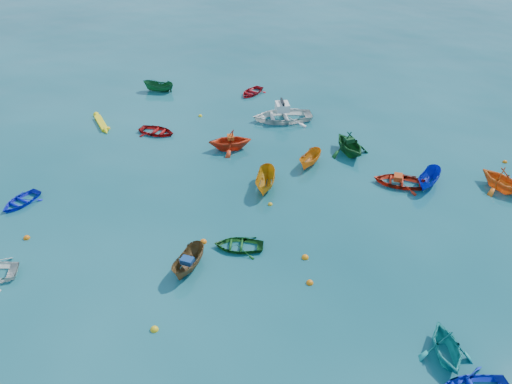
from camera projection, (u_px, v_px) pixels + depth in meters
The scene contains 30 objects.
ground at pixel (199, 237), 27.82m from camera, with size 160.00×160.00×0.00m, color #0A414D.
dinghy_blue_sw at pixel (21, 203), 30.47m from camera, with size 1.84×2.57×0.53m, color #111FD6.
sampan_brown_mid at pixel (190, 269), 25.67m from camera, with size 1.04×2.76×1.07m, color brown.
dinghy_orange_w at pixel (230, 149), 36.03m from camera, with size 2.63×3.05×1.61m, color red.
sampan_yellow_mid at pixel (266, 188), 31.87m from camera, with size 1.17×3.09×1.20m, color orange.
dinghy_green_e at pixel (239, 247), 27.06m from camera, with size 1.92×2.68×0.56m, color #124E18.
dinghy_cyan_se at pixel (444, 355), 21.26m from camera, with size 2.31×2.68×1.41m, color teal.
dinghy_red_nw at pixel (157, 133), 38.01m from camera, with size 2.03×2.84×0.59m, color #9E0D0D.
sampan_orange_n at pixel (310, 165), 34.23m from camera, with size 0.97×2.58×1.00m, color orange.
dinghy_green_n at pixel (349, 153), 35.53m from camera, with size 2.78×3.23×1.70m, color #13521E.
dinghy_red_ne at pixel (398, 184), 32.23m from camera, with size 2.32×3.24×0.67m, color #B2230E.
sampan_blue_far at pixel (428, 185), 32.12m from camera, with size 1.06×2.81×1.09m, color #0F24C0.
dinghy_red_far at pixel (252, 94), 44.25m from camera, with size 1.91×2.67×0.55m, color red.
dinghy_orange_far at pixel (500, 189), 31.77m from camera, with size 2.60×3.01×1.59m, color orange.
sampan_green_far at pixel (159, 91), 44.68m from camera, with size 1.03×2.74×1.06m, color #135428.
kayak_yellow at pixel (102, 125), 39.25m from camera, with size 0.49×3.43×0.33m, color yellow, non-canonical shape.
motorboat_white at pixel (282, 120), 39.95m from camera, with size 3.39×4.73×1.58m, color white.
tarp_blue_a at pixel (187, 261), 25.17m from camera, with size 0.62×0.47×0.30m, color navy.
tarp_orange_a at pixel (231, 137), 35.50m from camera, with size 0.59×0.45×0.29m, color #DE5016.
tarp_green_b at pixel (349, 140), 35.04m from camera, with size 0.65×0.49×0.31m, color #10411B.
tarp_orange_b at pixel (398, 177), 31.97m from camera, with size 0.68×0.52×0.33m, color #C53E14.
buoy_or_a at pixel (27, 238), 27.70m from camera, with size 0.37×0.37×0.37m, color orange.
buoy_ye_a at pixel (154, 330), 22.40m from camera, with size 0.38×0.38×0.38m, color gold.
buoy_or_b at pixel (310, 283), 24.82m from camera, with size 0.37×0.37×0.37m, color orange.
buoy_ye_b at pixel (108, 129), 38.68m from camera, with size 0.32×0.32×0.32m, color yellow.
buoy_or_c at pixel (203, 242), 27.42m from camera, with size 0.39×0.39×0.39m, color orange.
buoy_ye_c at pixel (270, 205), 30.35m from camera, with size 0.29×0.29×0.29m, color gold.
buoy_or_d at pixel (305, 258), 26.37m from camera, with size 0.38×0.38×0.38m, color orange.
buoy_ye_d at pixel (200, 116), 40.50m from camera, with size 0.32×0.32×0.32m, color yellow.
buoy_or_e at pixel (505, 162), 34.48m from camera, with size 0.33×0.33×0.33m, color orange.
Camera 1 is at (16.31, -14.47, 17.76)m, focal length 35.00 mm.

